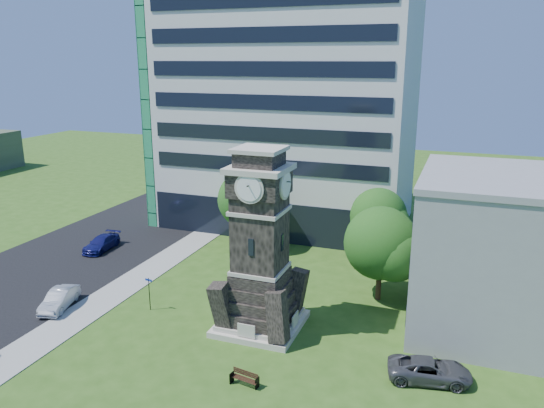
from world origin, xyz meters
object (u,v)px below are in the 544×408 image
at_px(clock_tower, 260,253).
at_px(car_street_mid, 59,299).
at_px(car_east_lot, 430,370).
at_px(street_sign, 149,290).
at_px(car_street_north, 101,243).
at_px(park_bench, 245,378).

distance_m(clock_tower, car_street_mid, 15.59).
bearing_deg(car_east_lot, car_street_mid, 79.32).
xyz_separation_m(clock_tower, street_sign, (-8.37, -0.50, -3.74)).
relative_size(clock_tower, car_east_lot, 2.64).
bearing_deg(car_east_lot, car_street_north, 59.43).
bearing_deg(street_sign, car_street_north, 148.72).
distance_m(clock_tower, street_sign, 9.18).
height_order(car_street_north, park_bench, car_street_north).
height_order(car_street_mid, park_bench, car_street_mid).
relative_size(car_street_mid, car_east_lot, 0.89).
xyz_separation_m(car_east_lot, park_bench, (-9.55, -4.03, -0.20)).
height_order(park_bench, street_sign, street_sign).
relative_size(car_street_north, street_sign, 1.83).
height_order(clock_tower, street_sign, clock_tower).
xyz_separation_m(park_bench, street_sign, (-10.02, 6.04, 1.09)).
bearing_deg(car_street_north, park_bench, -40.09).
bearing_deg(park_bench, car_street_north, 154.01).
bearing_deg(park_bench, street_sign, 158.39).
relative_size(car_street_north, car_east_lot, 0.97).
xyz_separation_m(clock_tower, park_bench, (1.65, -6.54, -4.84)).
height_order(car_east_lot, street_sign, street_sign).
xyz_separation_m(clock_tower, car_street_mid, (-14.68, -2.54, -4.60)).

